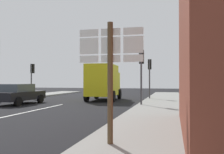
{
  "coord_description": "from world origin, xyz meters",
  "views": [
    {
      "loc": [
        7.77,
        -4.83,
        1.73
      ],
      "look_at": [
        3.22,
        13.81,
        1.98
      ],
      "focal_mm": 40.77,
      "sensor_mm": 36.0,
      "label": 1
    }
  ],
  "objects": [
    {
      "name": "traffic_light_far_right",
      "position": [
        5.68,
        17.91,
        2.67
      ],
      "size": [
        0.3,
        0.49,
        3.6
      ],
      "color": "#47474C",
      "rests_on": "ground"
    },
    {
      "name": "route_sign_post",
      "position": [
        6.21,
        1.39,
        2.0
      ],
      "size": [
        1.66,
        0.14,
        3.2
      ],
      "color": "brown",
      "rests_on": "ground"
    },
    {
      "name": "sidewalk_right",
      "position": [
        6.87,
        8.0,
        0.07
      ],
      "size": [
        2.99,
        44.0,
        0.14
      ],
      "primitive_type": "cube",
      "color": "gray",
      "rests_on": "ground"
    },
    {
      "name": "lane_centre_stripe",
      "position": [
        0.0,
        6.0,
        0.01
      ],
      "size": [
        0.16,
        12.0,
        0.01
      ],
      "primitive_type": "cube",
      "color": "silver",
      "rests_on": "ground"
    },
    {
      "name": "traffic_light_far_left",
      "position": [
        -5.68,
        17.39,
        2.47
      ],
      "size": [
        0.3,
        0.49,
        3.33
      ],
      "color": "#47474C",
      "rests_on": "ground"
    },
    {
      "name": "sedan_far",
      "position": [
        -3.12,
        11.42,
        0.76
      ],
      "size": [
        2.12,
        4.28,
        1.47
      ],
      "color": "black",
      "rests_on": "ground"
    },
    {
      "name": "traffic_light_near_right",
      "position": [
        5.68,
        12.04,
        2.77
      ],
      "size": [
        0.3,
        0.49,
        3.74
      ],
      "color": "#47474C",
      "rests_on": "ground"
    },
    {
      "name": "delivery_truck",
      "position": [
        1.84,
        16.4,
        1.65
      ],
      "size": [
        2.73,
        5.12,
        3.05
      ],
      "color": "yellow",
      "rests_on": "ground"
    },
    {
      "name": "ground_plane",
      "position": [
        0.0,
        10.0,
        0.0
      ],
      "size": [
        80.0,
        80.0,
        0.0
      ],
      "primitive_type": "plane",
      "color": "black"
    }
  ]
}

